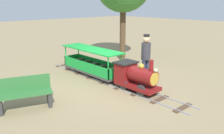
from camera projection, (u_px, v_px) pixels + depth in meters
ground_plane at (112, 83)px, 7.70m from camera, size 60.00×60.00×0.00m
track at (108, 81)px, 7.84m from camera, size 0.71×6.40×0.04m
locomotive at (135, 76)px, 6.86m from camera, size 0.67×1.45×1.04m
passenger_car at (92, 64)px, 8.37m from camera, size 0.77×2.70×0.97m
conductor_person at (146, 55)px, 7.48m from camera, size 0.30×0.30×1.62m
park_bench at (25, 93)px, 5.71m from camera, size 1.36×0.81×0.82m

